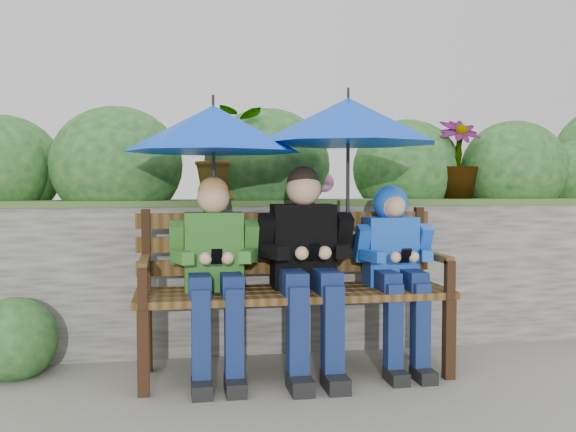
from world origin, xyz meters
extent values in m
plane|color=slate|center=(0.00, 0.00, 0.00)|extent=(60.00, 60.00, 0.00)
cube|color=#595753|center=(0.00, 0.75, 0.50)|extent=(8.00, 0.40, 1.00)
cube|color=#375329|center=(0.00, 0.75, 1.01)|extent=(8.00, 0.42, 0.04)
cube|color=#375329|center=(0.00, 1.95, 0.48)|extent=(8.00, 2.00, 0.96)
ellipsoid|color=#154418|center=(-1.05, 0.85, 1.27)|extent=(0.89, 0.71, 0.80)
ellipsoid|color=#154418|center=(0.00, 0.94, 1.27)|extent=(0.91, 0.73, 0.82)
ellipsoid|color=#154418|center=(1.09, 1.04, 1.25)|extent=(0.84, 0.67, 0.76)
ellipsoid|color=#154418|center=(1.93, 0.95, 1.25)|extent=(0.84, 0.67, 0.75)
ellipsoid|color=#154418|center=(-1.83, 1.05, 1.25)|extent=(0.82, 0.66, 0.74)
sphere|color=pink|center=(-1.72, 0.85, 1.15)|extent=(0.14, 0.14, 0.14)
sphere|color=pink|center=(0.40, 0.85, 1.15)|extent=(0.14, 0.14, 0.14)
sphere|color=pink|center=(1.73, 0.85, 1.15)|extent=(0.14, 0.14, 0.14)
imported|color=#154418|center=(-0.31, 0.85, 1.34)|extent=(0.57, 0.49, 0.63)
imported|color=#154418|center=(1.41, 0.85, 1.33)|extent=(0.33, 0.33, 0.59)
sphere|color=#154418|center=(-1.61, 0.35, 0.21)|extent=(0.51, 0.51, 0.51)
cube|color=black|center=(-0.84, -0.17, 0.23)|extent=(0.06, 0.06, 0.47)
cube|color=black|center=(-0.84, 0.30, 0.23)|extent=(0.06, 0.06, 0.47)
cube|color=black|center=(0.91, -0.17, 0.23)|extent=(0.06, 0.06, 0.47)
cube|color=black|center=(0.91, 0.30, 0.23)|extent=(0.06, 0.06, 0.47)
cube|color=#452F0F|center=(0.04, -0.13, 0.49)|extent=(1.87, 0.10, 0.04)
cube|color=#452F0F|center=(0.04, 0.01, 0.49)|extent=(1.87, 0.10, 0.04)
cube|color=#452F0F|center=(0.04, 0.14, 0.49)|extent=(1.87, 0.10, 0.04)
cube|color=#452F0F|center=(0.04, 0.28, 0.49)|extent=(1.87, 0.10, 0.04)
cube|color=black|center=(-0.84, 0.32, 0.73)|extent=(0.05, 0.05, 0.52)
cube|color=#452F0F|center=(-0.84, 0.07, 0.70)|extent=(0.05, 0.49, 0.04)
cube|color=black|center=(-0.84, -0.17, 0.58)|extent=(0.05, 0.05, 0.23)
cube|color=black|center=(0.91, 0.32, 0.73)|extent=(0.05, 0.05, 0.52)
cube|color=#452F0F|center=(0.91, 0.07, 0.70)|extent=(0.05, 0.49, 0.04)
cube|color=black|center=(0.91, -0.17, 0.58)|extent=(0.05, 0.05, 0.23)
cube|color=#452F0F|center=(0.04, 0.33, 0.62)|extent=(1.87, 0.04, 0.09)
cube|color=#452F0F|center=(0.04, 0.33, 0.77)|extent=(1.87, 0.04, 0.09)
cube|color=#452F0F|center=(0.04, 0.33, 0.91)|extent=(1.87, 0.04, 0.09)
cube|color=#235A1C|center=(-0.44, 0.17, 0.74)|extent=(0.34, 0.20, 0.46)
sphere|color=tan|center=(-0.44, 0.15, 1.06)|extent=(0.19, 0.19, 0.19)
sphere|color=#B8843C|center=(-0.44, 0.16, 1.09)|extent=(0.18, 0.18, 0.18)
cube|color=navy|center=(-0.53, 0.01, 0.57)|extent=(0.12, 0.32, 0.12)
cube|color=navy|center=(-0.53, -0.15, 0.28)|extent=(0.10, 0.11, 0.57)
cube|color=black|center=(-0.53, -0.21, 0.04)|extent=(0.11, 0.22, 0.08)
cube|color=navy|center=(-0.35, 0.01, 0.57)|extent=(0.12, 0.32, 0.12)
cube|color=navy|center=(-0.35, -0.15, 0.28)|extent=(0.10, 0.11, 0.57)
cube|color=black|center=(-0.35, -0.21, 0.04)|extent=(0.11, 0.22, 0.08)
cube|color=#235A1C|center=(-0.65, 0.12, 0.80)|extent=(0.08, 0.18, 0.26)
cube|color=#235A1C|center=(-0.62, -0.01, 0.73)|extent=(0.13, 0.21, 0.07)
sphere|color=tan|center=(-0.50, -0.10, 0.73)|extent=(0.07, 0.07, 0.07)
cube|color=#235A1C|center=(-0.22, 0.12, 0.80)|extent=(0.08, 0.18, 0.26)
cube|color=#235A1C|center=(-0.25, -0.01, 0.73)|extent=(0.13, 0.21, 0.07)
sphere|color=tan|center=(-0.38, -0.10, 0.73)|extent=(0.07, 0.07, 0.07)
cube|color=black|center=(-0.44, -0.11, 0.74)|extent=(0.06, 0.07, 0.09)
cube|color=black|center=(0.10, 0.17, 0.76)|extent=(0.38, 0.22, 0.51)
sphere|color=tan|center=(0.10, 0.15, 1.11)|extent=(0.21, 0.21, 0.21)
sphere|color=black|center=(0.10, 0.16, 1.15)|extent=(0.20, 0.20, 0.20)
cube|color=navy|center=(0.00, -0.01, 0.58)|extent=(0.13, 0.35, 0.13)
cube|color=navy|center=(0.00, -0.19, 0.29)|extent=(0.11, 0.12, 0.58)
cube|color=black|center=(0.00, -0.25, 0.04)|extent=(0.12, 0.24, 0.09)
cube|color=navy|center=(0.20, -0.01, 0.58)|extent=(0.13, 0.35, 0.13)
cube|color=navy|center=(0.20, -0.19, 0.29)|extent=(0.11, 0.12, 0.58)
cube|color=black|center=(0.20, -0.25, 0.04)|extent=(0.12, 0.24, 0.09)
cube|color=black|center=(-0.13, 0.11, 0.83)|extent=(0.09, 0.20, 0.28)
cube|color=black|center=(-0.10, -0.03, 0.75)|extent=(0.14, 0.23, 0.08)
sphere|color=tan|center=(0.04, -0.13, 0.75)|extent=(0.08, 0.08, 0.08)
cube|color=black|center=(0.34, 0.11, 0.83)|extent=(0.09, 0.20, 0.28)
cube|color=black|center=(0.31, -0.03, 0.75)|extent=(0.14, 0.23, 0.08)
sphere|color=tan|center=(0.17, -0.13, 0.75)|extent=(0.08, 0.08, 0.08)
cube|color=black|center=(0.10, -0.14, 0.76)|extent=(0.06, 0.07, 0.09)
cube|color=blue|center=(0.66, 0.17, 0.72)|extent=(0.31, 0.18, 0.42)
sphere|color=tan|center=(0.66, 0.15, 1.01)|extent=(0.18, 0.18, 0.18)
sphere|color=blue|center=(0.66, 0.18, 1.02)|extent=(0.22, 0.22, 0.22)
sphere|color=tan|center=(0.66, 0.11, 1.00)|extent=(0.13, 0.13, 0.13)
cube|color=navy|center=(0.58, 0.02, 0.56)|extent=(0.11, 0.30, 0.11)
cube|color=navy|center=(0.58, -0.13, 0.28)|extent=(0.09, 0.10, 0.56)
cube|color=black|center=(0.58, -0.18, 0.04)|extent=(0.10, 0.20, 0.07)
cube|color=navy|center=(0.75, 0.02, 0.56)|extent=(0.11, 0.30, 0.11)
cube|color=navy|center=(0.75, -0.13, 0.28)|extent=(0.09, 0.10, 0.56)
cube|color=black|center=(0.75, -0.18, 0.04)|extent=(0.10, 0.20, 0.07)
cube|color=blue|center=(0.47, 0.12, 0.78)|extent=(0.07, 0.17, 0.24)
cube|color=blue|center=(0.49, 0.00, 0.71)|extent=(0.12, 0.20, 0.06)
sphere|color=tan|center=(0.61, -0.08, 0.71)|extent=(0.06, 0.06, 0.06)
cube|color=blue|center=(0.86, 0.12, 0.78)|extent=(0.07, 0.17, 0.24)
cube|color=blue|center=(0.83, 0.00, 0.71)|extent=(0.12, 0.20, 0.06)
sphere|color=tan|center=(0.72, -0.08, 0.71)|extent=(0.06, 0.06, 0.06)
cube|color=black|center=(0.66, -0.09, 0.72)|extent=(0.06, 0.07, 0.09)
cone|color=#003BE3|center=(-0.44, 0.13, 1.46)|extent=(1.04, 1.04, 0.27)
cylinder|color=black|center=(-0.44, 0.13, 1.63)|extent=(0.02, 0.02, 0.06)
cylinder|color=black|center=(-0.44, 0.13, 1.11)|extent=(0.02, 0.02, 0.71)
sphere|color=black|center=(-0.44, 0.13, 0.75)|extent=(0.04, 0.04, 0.04)
cone|color=#003BE3|center=(0.37, 0.11, 1.52)|extent=(1.10, 1.10, 0.28)
cylinder|color=black|center=(0.37, 0.11, 1.69)|extent=(0.02, 0.02, 0.06)
cylinder|color=black|center=(0.37, 0.11, 1.14)|extent=(0.02, 0.02, 0.75)
sphere|color=black|center=(0.37, 0.11, 0.77)|extent=(0.04, 0.04, 0.04)
camera|label=1|loc=(-0.66, -3.64, 1.15)|focal=40.00mm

